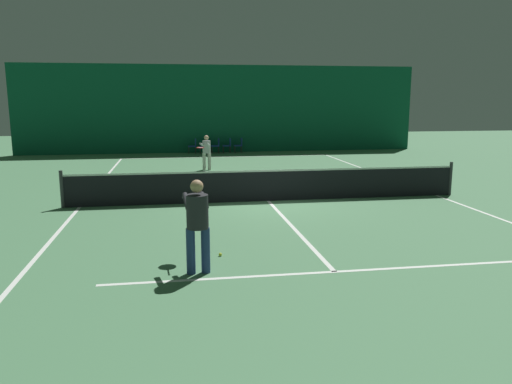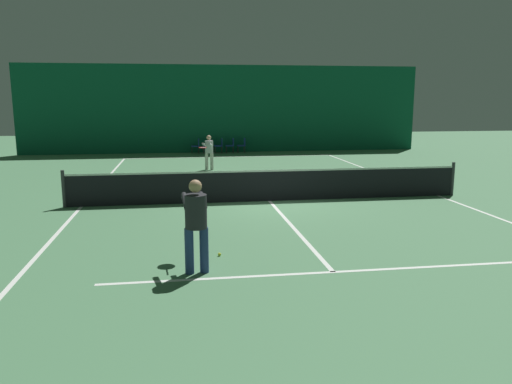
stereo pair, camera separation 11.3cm
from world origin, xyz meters
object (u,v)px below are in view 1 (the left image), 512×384
player_near (197,219)px  courtside_chair_0 (193,145)px  courtside_chair_2 (217,145)px  courtside_chair_4 (239,144)px  tennis_ball (220,254)px  tennis_net (268,184)px  player_far (206,150)px  courtside_chair_1 (205,145)px  courtside_chair_3 (228,144)px

player_near → courtside_chair_0: bearing=-6.8°
courtside_chair_2 → courtside_chair_4: same height
courtside_chair_2 → tennis_ball: (-1.55, -19.02, -0.45)m
tennis_net → courtside_chair_0: bearing=97.0°
player_far → courtside_chair_1: (0.36, 6.84, -0.40)m
courtside_chair_2 → player_near: bearing=-5.8°
player_near → courtside_chair_2: size_ratio=2.00×
player_far → courtside_chair_3: bearing=-174.5°
courtside_chair_1 → tennis_net: bearing=4.3°
courtside_chair_4 → tennis_ball: 19.24m
tennis_net → courtside_chair_3: 13.86m
courtside_chair_1 → tennis_ball: courtside_chair_1 is taller
courtside_chair_4 → tennis_net: bearing=-3.8°
tennis_net → courtside_chair_0: tennis_net is taller
courtside_chair_0 → courtside_chair_4: (2.63, 0.00, 0.00)m
tennis_ball → player_far: bearing=87.5°
courtside_chair_3 → tennis_ball: courtside_chair_3 is taller
tennis_net → player_near: (-2.41, -6.03, 0.47)m
tennis_net → courtside_chair_4: size_ratio=14.29×
courtside_chair_1 → tennis_ball: 19.05m
courtside_chair_0 → tennis_net: bearing=7.0°
player_near → player_far: bearing=-9.2°
courtside_chair_2 → courtside_chair_3: (0.66, 0.00, 0.00)m
tennis_net → courtside_chair_4: tennis_net is taller
courtside_chair_0 → tennis_ball: courtside_chair_0 is taller
player_near → courtside_chair_3: (2.68, 19.89, -0.49)m
courtside_chair_4 → courtside_chair_3: bearing=-90.0°
courtside_chair_1 → courtside_chair_4: same height
tennis_ball → courtside_chair_3: bearing=83.4°
courtside_chair_0 → courtside_chair_4: bearing=90.0°
courtside_chair_2 → courtside_chair_4: bearing=90.0°
player_near → courtside_chair_0: (0.71, 19.89, -0.49)m
courtside_chair_4 → tennis_ball: (-2.87, -19.02, -0.45)m
player_near → courtside_chair_2: 20.00m
courtside_chair_0 → tennis_ball: bearing=-0.7°
courtside_chair_0 → courtside_chair_1: (0.66, 0.00, 0.00)m
courtside_chair_2 → courtside_chair_1: bearing=-90.0°
courtside_chair_2 → player_far: bearing=-8.5°
tennis_ball → player_near: bearing=-118.6°
courtside_chair_1 → courtside_chair_2: bearing=90.0°
courtside_chair_1 → player_near: bearing=-3.9°
player_near → tennis_ball: size_ratio=25.50×
courtside_chair_0 → courtside_chair_3: same height
player_far → courtside_chair_3: 7.05m
courtside_chair_0 → player_far: bearing=2.5°
courtside_chair_3 → player_far: bearing=-13.8°
tennis_net → courtside_chair_0: (-1.70, 13.86, -0.03)m
courtside_chair_0 → courtside_chair_1: bearing=90.0°
courtside_chair_0 → tennis_ball: (-0.24, -19.02, -0.45)m
player_near → courtside_chair_1: player_near is taller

